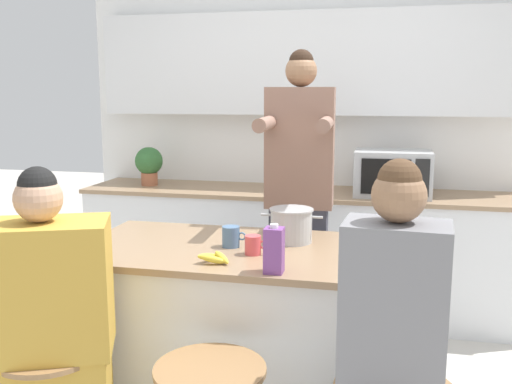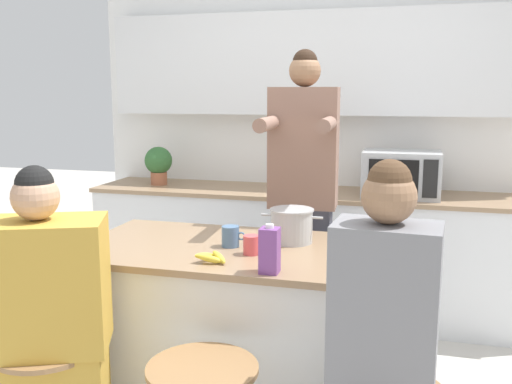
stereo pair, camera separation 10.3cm
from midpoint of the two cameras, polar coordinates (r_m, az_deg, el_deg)
wall_back at (r=4.38m, az=4.66°, el=8.94°), size 3.49×0.22×2.70m
back_counter at (r=4.25m, az=3.86°, el=-5.93°), size 3.24×0.62×0.91m
kitchen_island at (r=2.80m, az=-1.48°, el=-14.48°), size 1.62×0.81×0.91m
person_cooking at (r=3.21m, az=3.41°, el=-2.58°), size 0.40×0.60×1.85m
person_wrapped_blanket at (r=2.41m, az=-21.22°, el=-14.85°), size 0.56×0.45×1.35m
cooking_pot at (r=2.74m, az=2.48°, el=-3.33°), size 0.30×0.21×0.16m
fruit_bowl at (r=2.45m, az=11.14°, el=-6.11°), size 0.19×0.19×0.08m
coffee_cup_near at (r=2.54m, az=-1.45°, el=-5.32°), size 0.11×0.07×0.09m
coffee_cup_far at (r=2.66m, az=-3.65°, el=-4.50°), size 0.11×0.08×0.10m
banana_bunch at (r=2.43m, az=-5.43°, el=-6.57°), size 0.16×0.11×0.05m
juice_carton at (r=2.27m, az=0.51°, el=-5.82°), size 0.07×0.07×0.20m
microwave at (r=4.04m, az=12.80°, el=1.85°), size 0.52×0.38×0.31m
potted_plant at (r=4.47m, az=-11.31°, el=2.82°), size 0.21×0.21×0.29m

